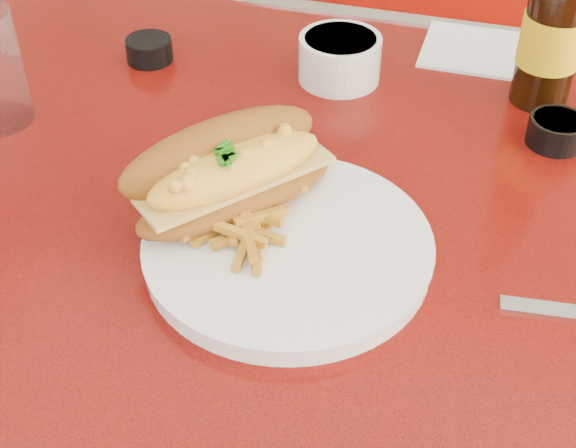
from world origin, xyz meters
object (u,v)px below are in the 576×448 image
(booth_bench_far, at_px, (407,142))
(fork, at_px, (282,185))
(mac_hoagie, at_px, (230,171))
(gravy_ramekin, at_px, (340,57))
(sauce_cup_left, at_px, (149,49))
(sauce_cup_right, at_px, (557,130))
(diner_table, at_px, (314,291))
(dinner_plate, at_px, (288,248))
(beer_bottle, at_px, (556,18))

(booth_bench_far, bearing_deg, fork, -91.78)
(mac_hoagie, distance_m, gravy_ramekin, 0.30)
(mac_hoagie, relative_size, sauce_cup_left, 3.83)
(fork, bearing_deg, gravy_ramekin, -24.69)
(fork, bearing_deg, booth_bench_far, -27.02)
(sauce_cup_left, bearing_deg, sauce_cup_right, -5.16)
(sauce_cup_right, bearing_deg, sauce_cup_left, 174.84)
(mac_hoagie, distance_m, sauce_cup_left, 0.35)
(booth_bench_far, distance_m, gravy_ramekin, 0.79)
(diner_table, distance_m, dinner_plate, 0.21)
(sauce_cup_left, bearing_deg, booth_bench_far, 66.12)
(sauce_cup_left, relative_size, sauce_cup_right, 0.77)
(sauce_cup_left, height_order, beer_bottle, beer_bottle)
(gravy_ramekin, xyz_separation_m, sauce_cup_right, (0.26, -0.07, -0.01))
(dinner_plate, height_order, gravy_ramekin, gravy_ramekin)
(fork, height_order, sauce_cup_right, sauce_cup_right)
(dinner_plate, relative_size, sauce_cup_left, 5.75)
(diner_table, distance_m, sauce_cup_right, 0.33)
(diner_table, relative_size, sauce_cup_right, 15.99)
(sauce_cup_right, bearing_deg, booth_bench_far, 109.43)
(booth_bench_far, relative_size, mac_hoagie, 5.26)
(booth_bench_far, xyz_separation_m, sauce_cup_right, (0.23, -0.67, 0.50))
(mac_hoagie, bearing_deg, fork, -1.68)
(gravy_ramekin, bearing_deg, booth_bench_far, 87.24)
(sauce_cup_right, distance_m, beer_bottle, 0.13)
(mac_hoagie, relative_size, sauce_cup_right, 2.96)
(diner_table, bearing_deg, beer_bottle, 47.73)
(dinner_plate, relative_size, beer_bottle, 1.22)
(mac_hoagie, xyz_separation_m, gravy_ramekin, (0.04, 0.30, -0.03))
(beer_bottle, bearing_deg, sauce_cup_left, -174.94)
(fork, bearing_deg, sauce_cup_right, -80.19)
(dinner_plate, bearing_deg, booth_bench_far, 90.21)
(booth_bench_far, xyz_separation_m, gravy_ramekin, (-0.03, -0.60, 0.51))
(mac_hoagie, bearing_deg, beer_bottle, -1.48)
(booth_bench_far, xyz_separation_m, beer_bottle, (0.21, -0.58, 0.59))
(booth_bench_far, height_order, fork, booth_bench_far)
(diner_table, height_order, sauce_cup_right, sauce_cup_right)
(sauce_cup_right, bearing_deg, mac_hoagie, -142.91)
(gravy_ramekin, distance_m, sauce_cup_left, 0.25)
(dinner_plate, bearing_deg, beer_bottle, 59.32)
(sauce_cup_right, height_order, beer_bottle, beer_bottle)
(diner_table, height_order, dinner_plate, dinner_plate)
(booth_bench_far, height_order, mac_hoagie, booth_bench_far)
(diner_table, bearing_deg, mac_hoagie, -128.35)
(beer_bottle, bearing_deg, dinner_plate, -120.68)
(diner_table, distance_m, mac_hoagie, 0.24)
(booth_bench_far, height_order, beer_bottle, beer_bottle)
(sauce_cup_left, xyz_separation_m, sauce_cup_right, (0.51, -0.05, 0.00))
(diner_table, xyz_separation_m, sauce_cup_left, (-0.27, 0.19, 0.18))
(mac_hoagie, bearing_deg, dinner_plate, -79.01)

